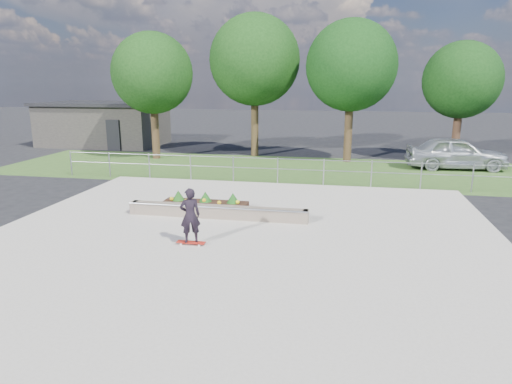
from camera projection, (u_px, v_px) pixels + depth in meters
ground at (239, 241)px, 12.97m from camera, size 120.00×120.00×0.00m
grass_verge at (287, 170)px, 23.45m from camera, size 30.00×8.00×0.02m
concrete_slab at (239, 240)px, 12.96m from camera, size 15.00×15.00×0.06m
fence at (278, 167)px, 19.94m from camera, size 20.06×0.06×1.20m
building at (104, 123)px, 32.37m from camera, size 8.40×5.40×3.00m
tree_far_left at (152, 73)px, 25.70m from camera, size 4.55×4.55×7.15m
tree_mid_left at (255, 60)px, 26.41m from camera, size 5.25×5.25×8.25m
tree_mid_right at (351, 66)px, 24.52m from camera, size 4.90×4.90×7.70m
tree_far_right at (462, 80)px, 25.02m from camera, size 4.20×4.20×6.60m
grind_ledge at (217, 212)px, 14.97m from camera, size 6.00×0.44×0.43m
planter_bed at (204, 205)px, 15.89m from camera, size 3.00×1.20×0.61m
skateboarder at (190, 216)px, 12.34m from camera, size 0.80×0.56×1.60m
parked_car at (456, 153)px, 23.45m from camera, size 5.03×2.25×1.68m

